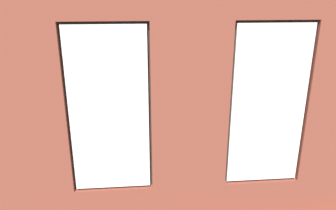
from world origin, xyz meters
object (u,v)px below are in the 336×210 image
Objects in this scene: coffee_table at (157,133)px; papasan_chair at (166,102)px; couch_by_window at (141,178)px; couch_left at (296,128)px; candle_jar at (138,132)px; potted_plant_near_tv at (25,143)px; potted_plant_corner_near_left at (270,80)px; remote_black at (157,131)px; potted_plant_between_couches at (231,138)px; media_console at (16,145)px; table_plant_small at (163,127)px; potted_plant_beside_window_right at (37,171)px; cup_ceramic at (149,127)px; tv_flatscreen at (10,111)px; potted_plant_foreground_right at (54,90)px; remote_silver at (174,127)px.

papasan_chair is (-0.32, -1.62, 0.11)m from coffee_table.
couch_left is at bearing -152.78° from couch_by_window.
candle_jar is at bearing 67.81° from papasan_chair.
potted_plant_near_tv is 6.16m from potted_plant_corner_near_left.
papasan_chair reaches higher than candle_jar.
potted_plant_corner_near_left is at bearing -149.08° from potted_plant_near_tv.
remote_black is 1.95m from potted_plant_between_couches.
table_plant_small is at bearing 179.59° from media_console.
coffee_table is 3.75m from potted_plant_corner_near_left.
coffee_table is 1.43× the size of potted_plant_beside_window_right.
coffee_table is 1.96m from potted_plant_between_couches.
couch_left is 2.32× the size of potted_plant_beside_window_right.
couch_left reaches higher than coffee_table.
potted_plant_between_couches reaches higher than cup_ceramic.
tv_flatscreen reaches higher than remote_black.
tv_flatscreen reaches higher than candle_jar.
couch_left is 1.77× the size of potted_plant_foreground_right.
candle_jar is at bearing 134.53° from potted_plant_foreground_right.
potted_plant_near_tv is at bearing -73.65° from couch_left.
table_plant_small is (-0.26, 0.21, 0.08)m from cup_ceramic.
candle_jar is 2.17m from potted_plant_beside_window_right.
remote_black is at bearing -50.16° from table_plant_small.
couch_by_window is at bearing 120.18° from potted_plant_foreground_right.
remote_black is at bearing -178.06° from tv_flatscreen.
cup_ceramic is at bearing -132.87° from potted_plant_beside_window_right.
papasan_chair is at bearing -112.19° from candle_jar.
papasan_chair is 3.73m from potted_plant_near_tv.
cup_ceramic is 2.97m from potted_plant_foreground_right.
potted_plant_between_couches reaches higher than potted_plant_near_tv.
tv_flatscreen is (2.74, 0.09, 0.54)m from remote_black.
potted_plant_between_couches is at bearing 158.76° from tv_flatscreen.
potted_plant_foreground_right is (2.28, -1.88, 0.29)m from cup_ceramic.
couch_by_window is at bearing 147.42° from media_console.
cup_ceramic is 0.61× the size of remote_silver.
media_console is 2.14m from potted_plant_foreground_right.
potted_plant_near_tv is (3.22, -0.44, -0.15)m from potted_plant_between_couches.
media_console is at bearing 152.23° from remote_black.
potted_plant_corner_near_left is (-5.84, -2.14, 0.58)m from media_console.
potted_plant_between_couches is at bearing 125.94° from cup_ceramic.
coffee_table is 2.74m from media_console.
couch_left is at bearing -176.65° from candle_jar.
table_plant_small reaches higher than cup_ceramic.
potted_plant_near_tv reaches higher than papasan_chair.
cup_ceramic is 2.63m from tv_flatscreen.
tv_flatscreen is 2.10m from potted_plant_foreground_right.
papasan_chair is 0.83× the size of potted_plant_between_couches.
remote_silver is 1.49m from papasan_chair.
couch_by_window reaches higher than remote_black.
couch_by_window is 1.73m from cup_ceramic.
papasan_chair reaches higher than remote_silver.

